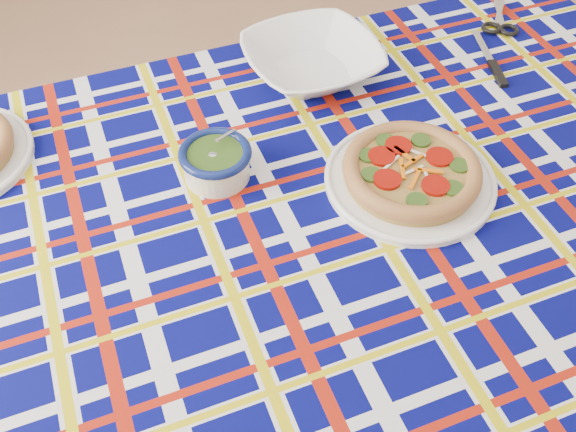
{
  "coord_description": "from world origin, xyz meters",
  "views": [
    {
      "loc": [
        -0.1,
        -1.08,
        1.63
      ],
      "look_at": [
        -0.08,
        -0.36,
        0.81
      ],
      "focal_mm": 40.0,
      "sensor_mm": 36.0,
      "label": 1
    }
  ],
  "objects_px": {
    "main_focaccia_plate": "(412,171)",
    "serving_bowl": "(312,61)",
    "dining_table": "(320,236)",
    "pesto_bowl": "(216,160)"
  },
  "relations": [
    {
      "from": "pesto_bowl",
      "to": "serving_bowl",
      "type": "bearing_deg",
      "value": 58.34
    },
    {
      "from": "dining_table",
      "to": "main_focaccia_plate",
      "type": "bearing_deg",
      "value": -1.12
    },
    {
      "from": "dining_table",
      "to": "serving_bowl",
      "type": "distance_m",
      "value": 0.41
    },
    {
      "from": "pesto_bowl",
      "to": "main_focaccia_plate",
      "type": "bearing_deg",
      "value": -4.48
    },
    {
      "from": "dining_table",
      "to": "main_focaccia_plate",
      "type": "relative_size",
      "value": 6.06
    },
    {
      "from": "dining_table",
      "to": "pesto_bowl",
      "type": "relative_size",
      "value": 14.67
    },
    {
      "from": "main_focaccia_plate",
      "to": "serving_bowl",
      "type": "xyz_separation_m",
      "value": [
        -0.16,
        0.33,
        0.0
      ]
    },
    {
      "from": "main_focaccia_plate",
      "to": "pesto_bowl",
      "type": "bearing_deg",
      "value": 175.52
    },
    {
      "from": "dining_table",
      "to": "pesto_bowl",
      "type": "bearing_deg",
      "value": 136.48
    },
    {
      "from": "main_focaccia_plate",
      "to": "serving_bowl",
      "type": "relative_size",
      "value": 1.13
    }
  ]
}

